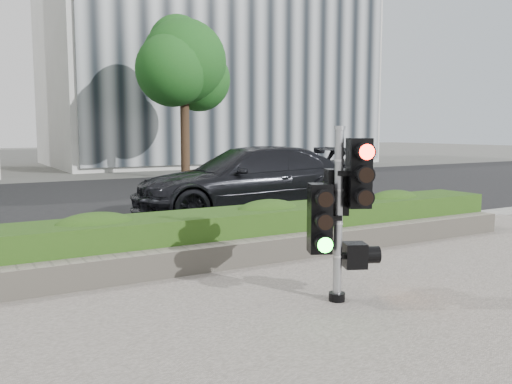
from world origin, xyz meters
The scene contains 9 objects.
ground centered at (0.00, 0.00, 0.00)m, with size 120.00×120.00×0.00m, color #51514C.
road centered at (0.00, 10.00, 0.01)m, with size 60.00×13.00×0.02m, color black.
curb centered at (0.00, 3.15, 0.06)m, with size 60.00×0.25×0.12m, color gray.
stone_wall centered at (0.00, 1.90, 0.20)m, with size 12.00×0.32×0.34m, color gray.
hedge centered at (0.00, 2.55, 0.37)m, with size 12.00×1.00×0.68m, color #477323.
building_right centered at (11.00, 25.00, 6.00)m, with size 18.00×10.00×12.00m, color #B7B7B2.
tree_right centered at (5.48, 15.55, 4.48)m, with size 4.10×3.58×6.53m.
traffic_signal centered at (0.86, -0.04, 1.10)m, with size 0.72×0.61×1.94m.
car_dark centered at (3.10, 6.05, 0.79)m, with size 2.16×5.30×1.54m, color black.
Camera 1 is at (-2.91, -4.69, 1.93)m, focal length 38.00 mm.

